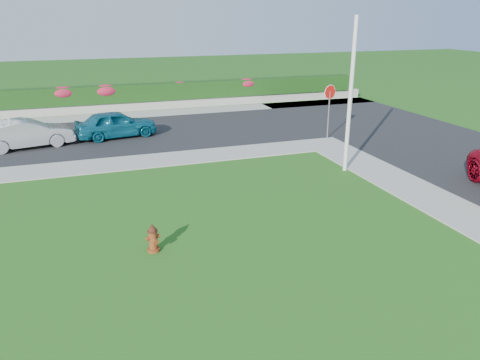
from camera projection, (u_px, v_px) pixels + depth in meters
name	position (u px, v px, depth m)	size (l,w,h in m)	color
ground	(255.00, 250.00, 12.56)	(120.00, 120.00, 0.00)	black
street_far	(64.00, 140.00, 23.50)	(26.00, 8.00, 0.04)	black
sidewalk_far	(36.00, 172.00, 18.74)	(24.00, 2.00, 0.04)	gray
curb_corner	(325.00, 144.00, 22.71)	(2.00, 2.00, 0.04)	gray
sidewalk_beyond	(133.00, 115.00, 29.18)	(34.00, 2.00, 0.04)	gray
retaining_wall	(130.00, 106.00, 30.42)	(34.00, 0.40, 0.60)	gray
hedge	(129.00, 93.00, 30.22)	(32.00, 0.90, 1.10)	black
fire_hydrant	(153.00, 239.00, 12.39)	(0.40, 0.38, 0.77)	#4B1D0B
sedan_teal	(116.00, 124.00, 23.67)	(1.62, 4.02, 1.37)	#0E536B
sedan_silver	(28.00, 134.00, 21.84)	(1.42, 4.06, 1.34)	#9FA1A6
utility_pole	(350.00, 97.00, 17.99)	(0.16, 0.16, 5.96)	silver
stop_sign	(330.00, 99.00, 23.04)	(0.73, 0.21, 2.74)	slate
flower_clump_c	(63.00, 93.00, 28.84)	(1.51, 0.97, 0.76)	#A91D3E
flower_clump_d	(106.00, 91.00, 29.62)	(1.57, 1.01, 0.78)	#A91D3E
flower_clump_e	(180.00, 85.00, 31.04)	(1.03, 0.66, 0.52)	#A91D3E
flower_clump_f	(247.00, 83.00, 32.51)	(1.38, 0.89, 0.69)	#A91D3E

